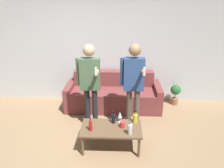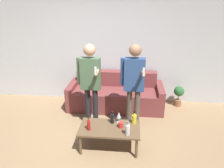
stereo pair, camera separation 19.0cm
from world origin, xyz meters
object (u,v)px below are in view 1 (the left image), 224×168
object	(u,v)px
couch	(113,95)
person_standing_right	(134,80)
person_standing_left	(90,79)
coffee_table	(111,130)
bottle_orange	(91,126)

from	to	relation	value
couch	person_standing_right	world-z (taller)	person_standing_right
couch	person_standing_left	xyz separation A→B (m)	(-0.40, -0.85, 0.69)
coffee_table	person_standing_right	bearing A→B (deg)	59.33
bottle_orange	person_standing_right	xyz separation A→B (m)	(0.70, 0.73, 0.52)
person_standing_left	person_standing_right	distance (m)	0.80
person_standing_left	couch	bearing A→B (deg)	64.55
bottle_orange	person_standing_left	distance (m)	0.91
coffee_table	person_standing_left	world-z (taller)	person_standing_left
person_standing_right	bottle_orange	bearing A→B (deg)	-133.85
person_standing_right	couch	bearing A→B (deg)	114.60
person_standing_left	bottle_orange	bearing A→B (deg)	-82.75
person_standing_left	person_standing_right	bearing A→B (deg)	-1.01
coffee_table	person_standing_left	xyz separation A→B (m)	(-0.42, 0.65, 0.64)
coffee_table	person_standing_left	size ratio (longest dim) A/B	0.61
couch	person_standing_right	distance (m)	1.18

